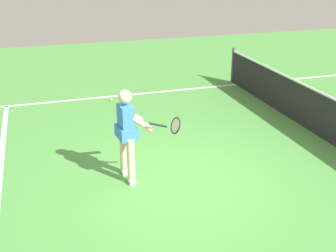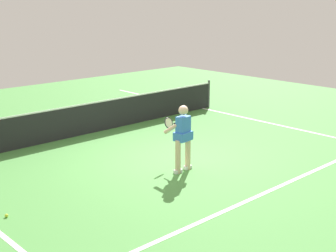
% 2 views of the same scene
% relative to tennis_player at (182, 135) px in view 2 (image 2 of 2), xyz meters
% --- Properties ---
extents(ground_plane, '(24.10, 24.10, 0.00)m').
position_rel_tennis_player_xyz_m(ground_plane, '(0.35, 0.83, -0.85)').
color(ground_plane, '#4C9342').
extents(service_line_marking, '(9.56, 0.10, 0.01)m').
position_rel_tennis_player_xyz_m(service_line_marking, '(0.35, -2.11, -0.84)').
color(service_line_marking, white).
rests_on(service_line_marking, ground).
extents(sideline_right_marking, '(0.10, 16.54, 0.01)m').
position_rel_tennis_player_xyz_m(sideline_right_marking, '(5.13, 0.83, -0.84)').
color(sideline_right_marking, white).
rests_on(sideline_right_marking, ground).
extents(court_net, '(10.24, 0.08, 1.00)m').
position_rel_tennis_player_xyz_m(court_net, '(0.35, 4.12, -0.38)').
color(court_net, '#4C4C51').
rests_on(court_net, ground).
extents(tennis_player, '(0.73, 0.99, 1.55)m').
position_rel_tennis_player_xyz_m(tennis_player, '(0.00, 0.00, 0.00)').
color(tennis_player, beige).
rests_on(tennis_player, ground).
extents(tennis_ball_near, '(0.07, 0.07, 0.07)m').
position_rel_tennis_player_xyz_m(tennis_ball_near, '(-4.07, 0.43, -0.81)').
color(tennis_ball_near, '#D1E533').
rests_on(tennis_ball_near, ground).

